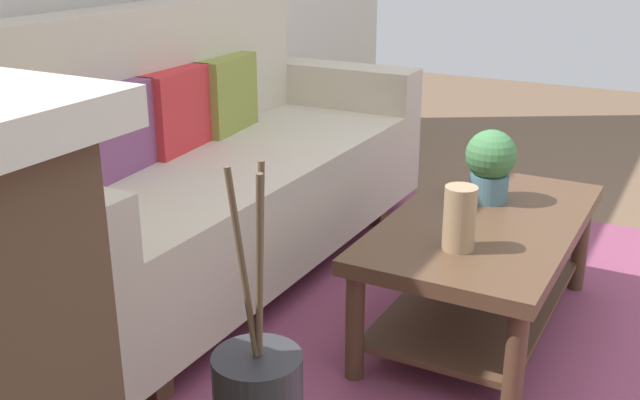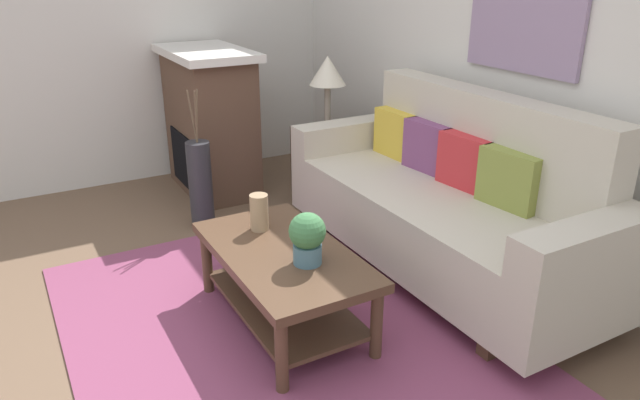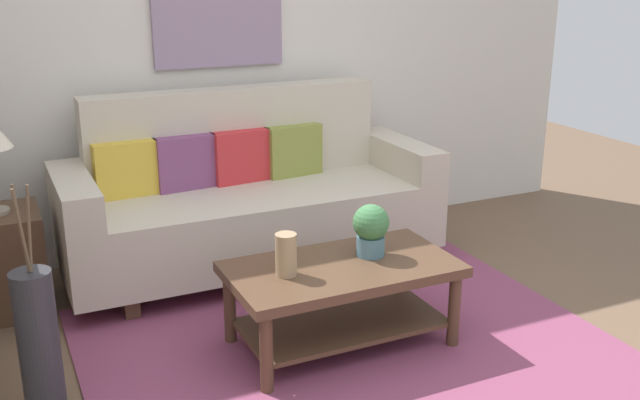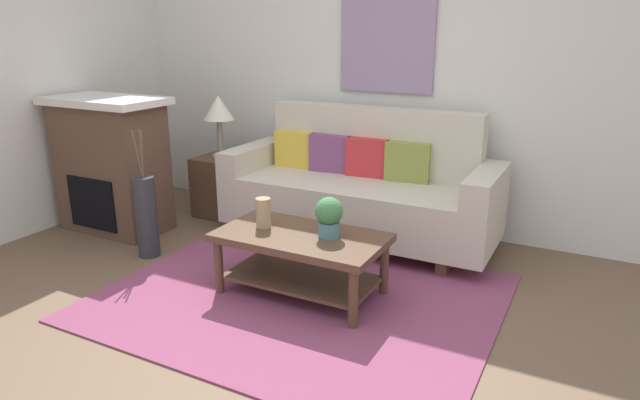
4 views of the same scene
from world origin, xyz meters
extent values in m
plane|color=brown|center=(0.00, 0.00, 0.00)|extent=(9.30, 9.30, 0.00)
cube|color=silver|center=(0.00, 2.22, 1.35)|extent=(5.30, 0.10, 2.70)
cube|color=silver|center=(-2.70, 0.58, 1.35)|extent=(0.10, 5.17, 2.70)
cube|color=#843D5B|center=(0.00, 0.50, 0.01)|extent=(2.51, 2.03, 0.01)
cube|color=beige|center=(-0.08, 1.62, 0.32)|extent=(1.84, 0.84, 0.40)
cube|color=beige|center=(-0.08, 1.94, 0.80)|extent=(1.84, 0.20, 0.56)
cube|color=beige|center=(-1.10, 1.62, 0.42)|extent=(0.20, 0.84, 0.60)
cube|color=beige|center=(0.93, 1.62, 0.42)|extent=(0.20, 0.84, 0.60)
cube|color=#513826|center=(-0.90, 1.62, 0.06)|extent=(0.08, 0.74, 0.12)
cube|color=#513826|center=(0.73, 1.62, 0.06)|extent=(0.08, 0.74, 0.12)
cube|color=gold|center=(-0.78, 1.81, 0.68)|extent=(0.37, 0.14, 0.32)
cube|color=#7A4270|center=(-0.43, 1.81, 0.68)|extent=(0.37, 0.15, 0.32)
cube|color=red|center=(-0.08, 1.81, 0.68)|extent=(0.37, 0.16, 0.32)
cube|color=olive|center=(0.27, 1.81, 0.68)|extent=(0.37, 0.16, 0.32)
cube|color=#513826|center=(-0.02, 0.56, 0.41)|extent=(1.10, 0.60, 0.05)
cube|color=#513826|center=(-0.02, 0.56, 0.12)|extent=(0.98, 0.50, 0.02)
cylinder|color=#513826|center=(-0.51, 0.31, 0.19)|extent=(0.06, 0.06, 0.38)
cylinder|color=#513826|center=(0.47, 0.31, 0.19)|extent=(0.06, 0.06, 0.38)
cylinder|color=#513826|center=(-0.51, 0.81, 0.19)|extent=(0.06, 0.06, 0.38)
cylinder|color=#513826|center=(0.47, 0.81, 0.19)|extent=(0.06, 0.06, 0.38)
cylinder|color=tan|center=(-0.31, 0.56, 0.53)|extent=(0.10, 0.10, 0.20)
cylinder|color=slate|center=(0.16, 0.60, 0.48)|extent=(0.14, 0.14, 0.10)
sphere|color=#3F7946|center=(0.16, 0.60, 0.60)|extent=(0.18, 0.18, 0.18)
cube|color=#513826|center=(-1.50, 1.67, 0.28)|extent=(0.44, 0.44, 0.56)
cylinder|color=gray|center=(-1.50, 1.67, 0.57)|extent=(0.16, 0.16, 0.02)
cylinder|color=gray|center=(-1.50, 1.67, 0.74)|extent=(0.05, 0.05, 0.35)
cone|color=beige|center=(-1.50, 1.67, 1.02)|extent=(0.28, 0.28, 0.22)
cube|color=brown|center=(-2.10, 0.92, 0.55)|extent=(0.90, 0.50, 1.10)
cube|color=black|center=(-2.10, 0.66, 0.30)|extent=(0.52, 0.02, 0.44)
cube|color=silver|center=(-2.10, 0.92, 1.13)|extent=(1.02, 0.58, 0.06)
cylinder|color=#2D2D33|center=(-1.40, 0.58, 0.32)|extent=(0.17, 0.17, 0.64)
cylinder|color=brown|center=(-1.38, 0.58, 0.82)|extent=(0.04, 0.01, 0.36)
cylinder|color=brown|center=(-1.41, 0.60, 0.82)|extent=(0.03, 0.04, 0.36)
cylinder|color=brown|center=(-1.41, 0.56, 0.82)|extent=(0.04, 0.04, 0.36)
cube|color=gray|center=(-0.08, 2.15, 1.57)|extent=(0.83, 0.03, 0.76)
camera|label=1|loc=(-2.40, -0.08, 1.37)|focal=42.62mm
camera|label=2|loc=(2.40, -0.58, 1.80)|focal=32.99mm
camera|label=3|loc=(-1.50, -2.36, 1.81)|focal=41.40mm
camera|label=4|loc=(1.66, -2.39, 1.72)|focal=31.20mm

